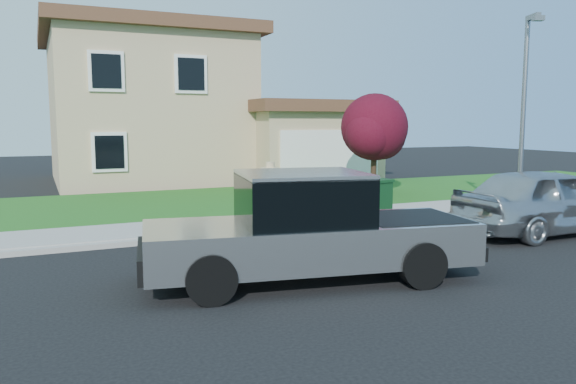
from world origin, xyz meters
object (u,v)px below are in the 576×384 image
object	(u,v)px
woman	(270,201)
street_lamp	(525,105)
sedan	(547,201)
ornamental_tree	(375,130)
pickup_truck	(309,230)
trash_bin	(376,197)

from	to	relation	value
woman	street_lamp	xyz separation A→B (m)	(7.35, -0.66, 2.34)
sedan	street_lamp	world-z (taller)	street_lamp
ornamental_tree	street_lamp	size ratio (longest dim) A/B	0.65
pickup_truck	ornamental_tree	xyz separation A→B (m)	(6.93, 8.65, 1.55)
ornamental_tree	street_lamp	xyz separation A→B (m)	(1.25, -5.55, 0.76)
sedan	ornamental_tree	world-z (taller)	ornamental_tree
trash_bin	woman	bearing A→B (deg)	178.99
sedan	ornamental_tree	distance (m)	7.57
street_lamp	woman	bearing A→B (deg)	-164.93
trash_bin	street_lamp	world-z (taller)	street_lamp
woman	sedan	size ratio (longest dim) A/B	0.37
sedan	ornamental_tree	xyz separation A→B (m)	(-0.17, 7.40, 1.60)
ornamental_tree	trash_bin	size ratio (longest dim) A/B	3.52
woman	sedan	world-z (taller)	woman
pickup_truck	ornamental_tree	world-z (taller)	ornamental_tree
woman	trash_bin	world-z (taller)	woman
sedan	woman	bearing A→B (deg)	67.90
street_lamp	sedan	bearing A→B (deg)	-100.29
ornamental_tree	street_lamp	bearing A→B (deg)	-77.26
pickup_truck	woman	bearing A→B (deg)	87.38
pickup_truck	street_lamp	distance (m)	9.05
pickup_truck	ornamental_tree	size ratio (longest dim) A/B	1.64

